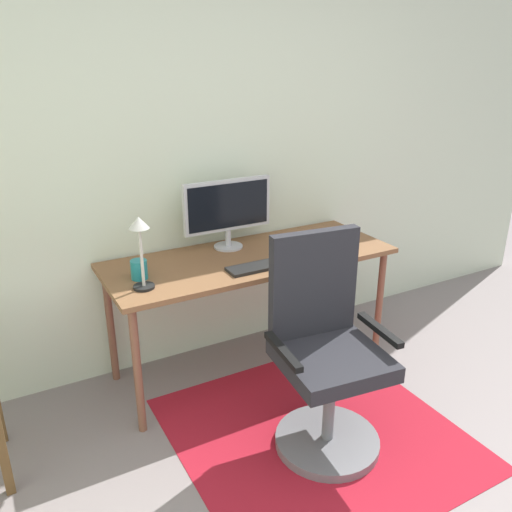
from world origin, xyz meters
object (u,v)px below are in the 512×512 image
Objects in this scene: keyboard at (264,266)px; computer_mouse at (307,253)px; desk at (251,266)px; desk_lamp at (140,239)px; monitor at (228,208)px; office_chair at (325,362)px; coffee_cup at (139,270)px; cell_phone at (320,244)px.

computer_mouse reaches higher than keyboard.
desk_lamp reaches higher than desk.
keyboard is at bearing -4.04° from desk_lamp.
computer_mouse is at bearing -46.18° from monitor.
office_chair is at bearing -42.27° from desk_lamp.
coffee_cup is at bearing -178.58° from desk.
monitor is 1.48× the size of desk_lamp.
monitor is 4.05× the size of cell_phone.
desk_lamp reaches higher than office_chair.
coffee_cup is 0.27× the size of desk_lamp.
keyboard is at bearing -141.00° from cell_phone.
computer_mouse reaches higher than desk.
office_chair is (-0.00, -0.78, -0.23)m from desk.
keyboard is at bearing -15.04° from coffee_cup.
coffee_cup is 0.75× the size of cell_phone.
desk_lamp is at bearing 175.96° from keyboard.
computer_mouse is 1.03m from desk_lamp.
office_chair is at bearing -48.32° from coffee_cup.
monitor reaches higher than office_chair.
cell_phone reaches higher than desk.
monitor reaches higher than desk.
desk is 0.21m from keyboard.
cell_phone is (0.49, 0.14, -0.00)m from keyboard.
keyboard is (0.03, -0.39, -0.25)m from monitor.
keyboard is at bearing -175.11° from computer_mouse.
keyboard is 3.07× the size of cell_phone.
cell_phone is 1.20m from desk_lamp.
computer_mouse is (0.29, -0.17, 0.09)m from desk.
office_chair is (0.70, -0.64, -0.57)m from desk_lamp.
coffee_cup is (-0.66, 0.18, 0.04)m from keyboard.
coffee_cup is at bearing -161.71° from monitor.
monitor is (-0.05, 0.19, 0.32)m from desk.
coffee_cup reaches higher than desk.
coffee_cup is (-0.69, -0.02, 0.12)m from desk.
computer_mouse is (0.35, -0.36, -0.24)m from monitor.
keyboard is at bearing 98.36° from office_chair.
coffee_cup reaches higher than keyboard.
cell_phone is at bearing 63.72° from office_chair.
desk is 0.79m from desk_lamp.
desk_lamp is (-0.99, 0.02, 0.25)m from computer_mouse.
coffee_cup reaches higher than cell_phone.
desk_lamp is 0.35× the size of office_chair.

